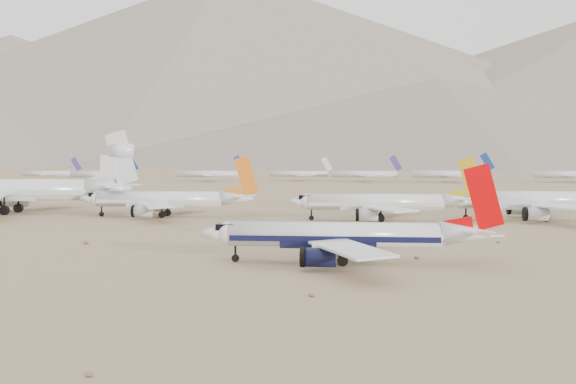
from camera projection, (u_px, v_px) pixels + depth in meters
The scene contains 9 objects.
ground at pixel (250, 258), 106.15m from camera, with size 7000.00×7000.00×0.00m, color #8A7550.
main_airliner at pixel (347, 236), 101.19m from camera, with size 40.11×39.17×14.15m.
row2_navy_widebody at pixel (546, 201), 166.64m from camera, with size 45.89×44.87×16.33m.
row2_gold_tail at pixel (383, 203), 165.77m from camera, with size 42.02×41.09×14.96m.
row2_orange_tail at pixel (167, 200), 176.23m from camera, with size 41.94×41.03×14.96m.
row2_white_trijet at pixel (17, 190), 185.63m from camera, with size 60.92×59.54×21.59m.
distant_storage_row at pixel (375, 174), 400.87m from camera, with size 565.07×59.76×15.66m.
mountain_range at pixel (377, 81), 1728.68m from camera, with size 7354.00×3024.00×470.00m.
desert_scrub at pixel (190, 296), 76.83m from camera, with size 261.14×121.67×0.63m.
Camera 1 is at (15.16, -104.54, 15.34)m, focal length 45.00 mm.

